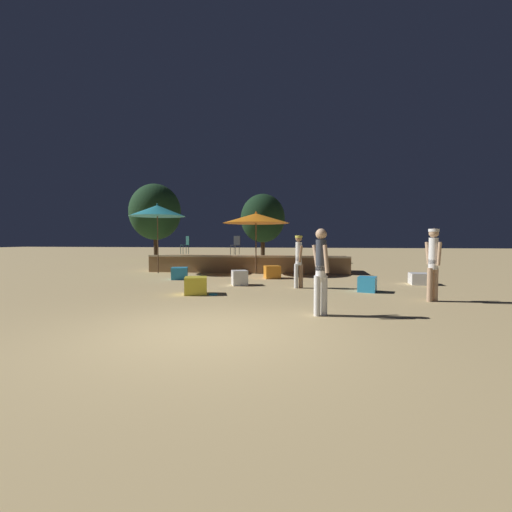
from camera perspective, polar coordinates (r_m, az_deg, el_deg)
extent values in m
plane|color=tan|center=(5.82, -8.31, -12.42)|extent=(120.00, 120.00, 0.00)
cube|color=olive|center=(16.52, -1.05, -1.29)|extent=(9.25, 2.36, 0.72)
cube|color=#CCB793|center=(15.37, -1.81, -0.09)|extent=(9.25, 0.12, 0.08)
cylinder|color=brown|center=(15.19, -0.01, 1.24)|extent=(0.05, 0.05, 2.25)
cone|color=orange|center=(15.22, -0.01, 6.31)|extent=(2.96, 2.96, 0.44)
sphere|color=orange|center=(15.24, -0.01, 7.29)|extent=(0.08, 0.08, 0.08)
cylinder|color=brown|center=(16.16, -16.05, 1.81)|extent=(0.05, 0.05, 2.58)
cone|color=teal|center=(16.21, -16.12, 7.27)|extent=(2.49, 2.49, 0.50)
sphere|color=teal|center=(16.24, -16.13, 8.28)|extent=(0.08, 0.08, 0.08)
cube|color=#2D9EDB|center=(13.48, -12.62, -2.84)|extent=(0.76, 0.76, 0.46)
cube|color=#2D9EDB|center=(10.51, 18.05, -4.50)|extent=(0.61, 0.61, 0.44)
cube|color=orange|center=(13.48, 2.71, -2.69)|extent=(0.74, 0.74, 0.49)
cube|color=yellow|center=(9.71, -10.00, -4.88)|extent=(0.76, 0.76, 0.48)
cube|color=white|center=(12.90, 25.64, -3.44)|extent=(0.65, 0.65, 0.39)
cube|color=white|center=(11.46, -2.76, -3.64)|extent=(0.65, 0.65, 0.49)
cylinder|color=#997051|center=(10.87, 7.50, -3.30)|extent=(0.13, 0.13, 0.76)
cylinder|color=white|center=(10.81, 6.71, -3.33)|extent=(0.13, 0.13, 0.76)
cylinder|color=white|center=(10.80, 7.12, -0.88)|extent=(0.20, 0.20, 0.24)
cylinder|color=white|center=(10.78, 7.13, 0.78)|extent=(0.20, 0.20, 0.58)
cylinder|color=#997051|center=(10.93, 6.81, 0.43)|extent=(0.11, 0.11, 0.52)
cylinder|color=#997051|center=(10.64, 7.45, 0.37)|extent=(0.16, 0.22, 0.52)
sphere|color=#997051|center=(10.78, 7.14, 2.88)|extent=(0.21, 0.21, 0.21)
cylinder|color=#D8D14C|center=(10.78, 7.14, 3.21)|extent=(0.23, 0.23, 0.07)
cylinder|color=tan|center=(9.44, 26.98, -4.28)|extent=(0.13, 0.13, 0.83)
cylinder|color=tan|center=(9.57, 27.71, -4.21)|extent=(0.13, 0.13, 0.83)
cylinder|color=white|center=(9.46, 27.41, -1.26)|extent=(0.21, 0.21, 0.24)
cylinder|color=white|center=(9.44, 27.46, 0.79)|extent=(0.21, 0.21, 0.64)
cylinder|color=tan|center=(9.33, 28.23, 0.33)|extent=(0.13, 0.14, 0.57)
cylinder|color=tan|center=(9.57, 26.69, 0.42)|extent=(0.15, 0.18, 0.57)
sphere|color=tan|center=(9.44, 27.51, 3.40)|extent=(0.23, 0.23, 0.23)
cylinder|color=white|center=(9.44, 27.52, 3.82)|extent=(0.25, 0.25, 0.07)
cylinder|color=white|center=(7.05, 11.28, -6.44)|extent=(0.13, 0.13, 0.80)
cylinder|color=white|center=(6.95, 10.15, -6.55)|extent=(0.13, 0.13, 0.80)
cylinder|color=white|center=(6.94, 10.75, -2.56)|extent=(0.21, 0.21, 0.24)
cylinder|color=#333842|center=(6.91, 10.78, 0.15)|extent=(0.21, 0.21, 0.62)
cylinder|color=tan|center=(7.06, 9.97, -0.35)|extent=(0.19, 0.23, 0.55)
cylinder|color=tan|center=(6.78, 11.60, -0.49)|extent=(0.16, 0.18, 0.55)
sphere|color=tan|center=(6.91, 10.81, 3.62)|extent=(0.22, 0.22, 0.22)
cylinder|color=#1E4C47|center=(17.68, -12.45, 1.08)|extent=(0.02, 0.02, 0.45)
cylinder|color=#1E4C47|center=(17.41, -12.06, 1.05)|extent=(0.02, 0.02, 0.45)
cylinder|color=#1E4C47|center=(17.81, -11.57, 1.09)|extent=(0.02, 0.02, 0.45)
cylinder|color=#1E4C47|center=(17.53, -11.16, 1.07)|extent=(0.02, 0.02, 0.45)
cylinder|color=#1E4C47|center=(17.60, -11.82, 1.81)|extent=(0.40, 0.40, 0.02)
cube|color=#1E4C47|center=(17.67, -11.32, 2.54)|extent=(0.28, 0.28, 0.45)
cylinder|color=#2D3338|center=(16.40, -4.28, 1.01)|extent=(0.02, 0.02, 0.45)
cylinder|color=#2D3338|center=(16.22, -3.43, 0.99)|extent=(0.02, 0.02, 0.45)
cylinder|color=#2D3338|center=(16.64, -3.66, 1.03)|extent=(0.02, 0.02, 0.45)
cylinder|color=#2D3338|center=(16.47, -2.82, 1.02)|extent=(0.02, 0.02, 0.45)
cylinder|color=#2D3338|center=(16.43, -3.55, 1.80)|extent=(0.40, 0.40, 0.02)
cube|color=#2D3338|center=(16.56, -3.20, 2.58)|extent=(0.34, 0.17, 0.45)
cylinder|color=#47474C|center=(16.95, 9.78, 1.03)|extent=(0.02, 0.02, 0.45)
cylinder|color=#47474C|center=(16.66, 9.96, 1.00)|extent=(0.02, 0.02, 0.45)
cylinder|color=#47474C|center=(17.01, 10.77, 1.03)|extent=(0.02, 0.02, 0.45)
cylinder|color=#47474C|center=(16.72, 10.98, 1.00)|extent=(0.02, 0.02, 0.45)
cylinder|color=#47474C|center=(16.83, 10.38, 1.78)|extent=(0.40, 0.40, 0.02)
cube|color=#47474C|center=(16.86, 10.95, 2.54)|extent=(0.09, 0.36, 0.45)
cylinder|color=#33B2D8|center=(9.52, -7.15, -6.37)|extent=(0.24, 0.24, 0.03)
cylinder|color=#3D2B1C|center=(22.80, 1.13, 0.95)|extent=(0.28, 0.28, 1.63)
ellipsoid|color=black|center=(22.83, 1.14, 6.30)|extent=(2.92, 2.92, 3.21)
cylinder|color=#3D2B1C|center=(26.35, -16.39, 1.36)|extent=(0.28, 0.28, 1.89)
ellipsoid|color=#19381E|center=(26.43, -16.46, 7.05)|extent=(3.73, 3.73, 4.10)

